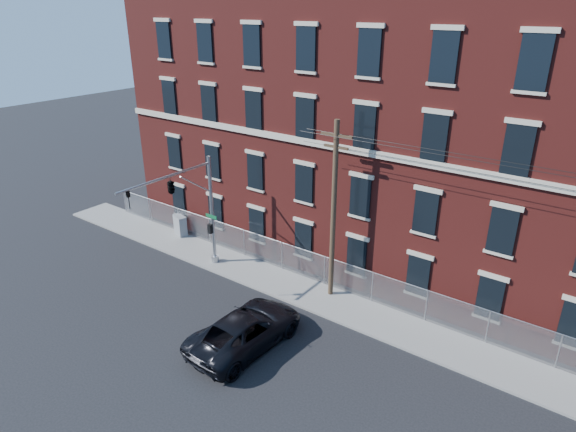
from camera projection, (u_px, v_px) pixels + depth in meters
The scene contains 7 objects.
ground at pixel (239, 331), 25.26m from camera, with size 140.00×140.00×0.00m, color black.
sidewalk at pixel (511, 370), 22.43m from camera, with size 65.00×3.00×0.12m, color gray.
chain_link_fence at pixel (522, 338), 23.00m from camera, with size 59.06×0.06×1.85m.
traffic_signal_mast at pixel (181, 195), 28.01m from camera, with size 0.90×6.75×7.00m.
utility_pole_near at pixel (334, 209), 26.22m from camera, with size 1.80×0.28×10.00m.
pickup_truck at pixel (246, 330), 23.89m from camera, with size 2.89×6.26×1.74m, color black.
utility_cabinet at pixel (180, 225), 35.27m from camera, with size 1.13×0.57×1.41m, color gray.
Camera 1 is at (14.37, -15.38, 15.35)m, focal length 30.88 mm.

